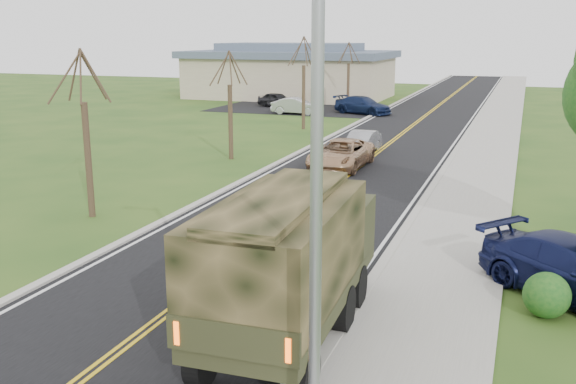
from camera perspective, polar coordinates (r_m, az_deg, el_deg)
The scene contains 16 objects.
road at distance 49.85m, azimuth 11.33°, elevation 6.05°, with size 8.00×120.00×0.01m, color black.
curb_right at distance 49.38m, azimuth 16.11°, elevation 5.77°, with size 0.30×120.00×0.12m, color #9E998E.
sidewalk_right at distance 49.29m, azimuth 18.14°, elevation 5.60°, with size 3.20×120.00×0.10m, color #9E998E.
curb_left at distance 50.65m, azimuth 6.67°, elevation 6.39°, with size 0.30×120.00×0.10m, color #9E998E.
street_light at distance 9.02m, azimuth 1.93°, elevation 0.39°, with size 1.65×0.22×8.00m.
bare_tree_a at distance 24.18m, azimuth -17.42°, elevation 3.91°, with size 1.93×2.26×6.08m.
bare_tree_b at distance 34.37m, azimuth -5.15°, elevation 7.01°, with size 1.83×2.14×5.73m.
bare_tree_c at distance 45.42m, azimuth 1.40°, elevation 9.09°, with size 2.04×2.39×6.42m.
bare_tree_d at distance 56.89m, azimuth 5.37°, elevation 9.76°, with size 1.88×2.20×5.91m.
commercial_building at distance 69.08m, azimuth 0.24°, elevation 10.64°, with size 25.50×21.50×5.65m.
military_truck at distance 13.73m, azimuth 0.18°, elevation -5.62°, with size 2.63×6.94×3.41m.
suv_champagne at distance 32.21m, azimuth 4.73°, elevation 3.39°, with size 2.37×5.14×1.43m, color tan.
sedan_silver at distance 36.47m, azimuth 6.56°, elevation 4.42°, with size 1.31×3.77×1.24m, color #9D9DA1.
lot_car_dark at distance 59.52m, azimuth -0.95°, elevation 8.18°, with size 1.58×3.94×1.34m, color black.
lot_car_silver at distance 54.24m, azimuth 0.78°, elevation 7.66°, with size 1.47×4.21×1.39m, color #B3B3B8.
lot_car_navy at distance 54.76m, azimuth 6.67°, elevation 7.67°, with size 2.07×5.08×1.48m, color #111C3E.
Camera 1 is at (7.65, -8.83, 6.53)m, focal length 40.00 mm.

